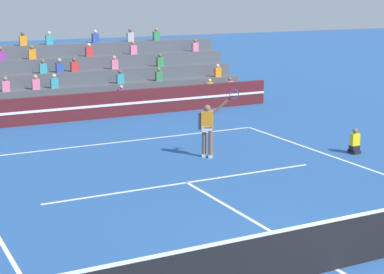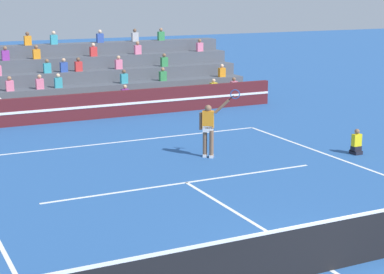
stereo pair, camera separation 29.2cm
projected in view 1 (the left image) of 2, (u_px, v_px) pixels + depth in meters
The scene contains 8 objects.
ground_plane at pixel (336, 269), 12.39m from camera, with size 120.00×120.00×0.00m, color #285699.
court_lines at pixel (336, 269), 12.39m from camera, with size 11.10×23.90×0.01m.
tennis_net at pixel (338, 243), 12.27m from camera, with size 12.00×0.10×1.10m.
sponsor_banner_wall at pixel (79, 107), 26.41m from camera, with size 18.00×0.26×1.10m.
bleacher_stand at pixel (53, 84), 29.60m from camera, with size 17.50×4.75×3.38m.
ball_kid_courtside at pixel (355, 144), 21.11m from camera, with size 0.30×0.36×0.84m.
tennis_player at pixel (208, 127), 20.48m from camera, with size 1.13×0.86×2.29m.
tennis_ball at pixel (247, 259), 12.77m from camera, with size 0.07×0.07×0.07m, color #C6DB33.
Camera 1 is at (-7.74, -8.95, 5.28)m, focal length 60.00 mm.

